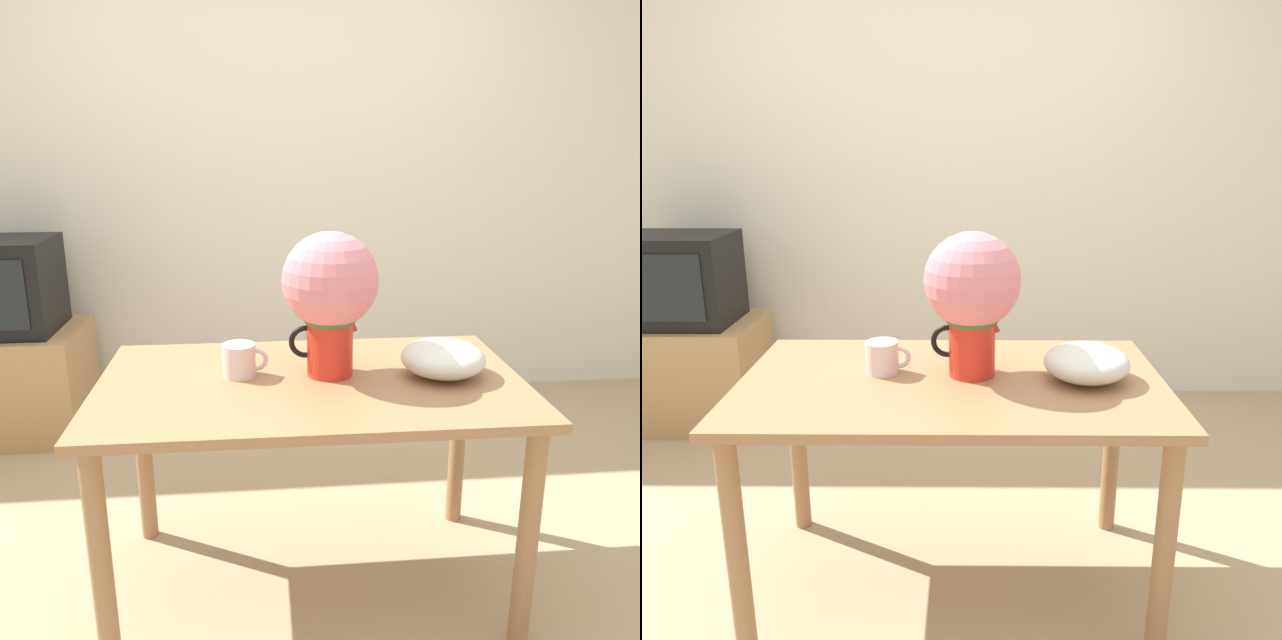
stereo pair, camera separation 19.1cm
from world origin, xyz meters
The scene contains 8 objects.
ground_plane centered at (0.00, 0.00, 0.00)m, with size 12.00×12.00×0.00m, color tan.
wall_back centered at (0.00, 1.68, 1.30)m, with size 8.00×0.05×2.60m.
table centered at (0.04, -0.04, 0.63)m, with size 1.31×0.77×0.74m.
flower_vase centered at (0.10, 0.00, 1.01)m, with size 0.30×0.30×0.45m.
coffee_mug centered at (-0.18, 0.01, 0.80)m, with size 0.14×0.10×0.10m.
white_bowl centered at (0.45, -0.04, 0.80)m, with size 0.26×0.26×0.11m.
tv_stand centered at (-1.38, 1.26, 0.27)m, with size 0.73×0.53×0.55m.
tv_set centered at (-1.38, 1.26, 0.77)m, with size 0.54×0.44×0.46m.
Camera 2 is at (0.09, -1.84, 1.45)m, focal length 35.00 mm.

